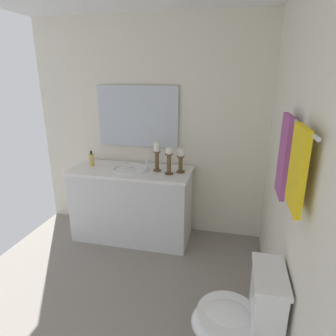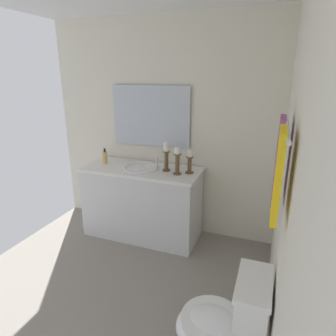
{
  "view_description": "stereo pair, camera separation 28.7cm",
  "coord_description": "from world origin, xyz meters",
  "px_view_note": "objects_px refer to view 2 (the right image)",
  "views": [
    {
      "loc": [
        1.77,
        0.97,
        1.83
      ],
      "look_at": [
        -0.38,
        0.47,
        1.12
      ],
      "focal_mm": 30.92,
      "sensor_mm": 36.0,
      "label": 1
    },
    {
      "loc": [
        1.69,
        1.24,
        1.83
      ],
      "look_at": [
        -0.38,
        0.47,
        1.12
      ],
      "focal_mm": 30.92,
      "sensor_mm": 36.0,
      "label": 2
    }
  ],
  "objects_px": {
    "towel_bar": "(287,126)",
    "towel_center": "(278,174)",
    "vanity_cabinet": "(142,202)",
    "candle_holder_mid": "(166,155)",
    "towel_near_vanity": "(278,160)",
    "candle_holder_short": "(177,160)",
    "sink_basin": "(141,171)",
    "candle_holder_tall": "(190,161)",
    "toilet": "(223,327)",
    "soap_bottle": "(105,157)",
    "mirror": "(151,116)"
  },
  "relations": [
    {
      "from": "towel_bar",
      "to": "towel_center",
      "type": "relative_size",
      "value": 1.99
    },
    {
      "from": "vanity_cabinet",
      "to": "towel_center",
      "type": "relative_size",
      "value": 3.23
    },
    {
      "from": "candle_holder_mid",
      "to": "towel_near_vanity",
      "type": "distance_m",
      "value": 1.55
    },
    {
      "from": "towel_bar",
      "to": "candle_holder_short",
      "type": "bearing_deg",
      "value": -140.16
    },
    {
      "from": "towel_bar",
      "to": "vanity_cabinet",
      "type": "bearing_deg",
      "value": -130.73
    },
    {
      "from": "vanity_cabinet",
      "to": "candle_holder_mid",
      "type": "bearing_deg",
      "value": 93.79
    },
    {
      "from": "candle_holder_mid",
      "to": "towel_near_vanity",
      "type": "height_order",
      "value": "towel_near_vanity"
    },
    {
      "from": "towel_center",
      "to": "vanity_cabinet",
      "type": "bearing_deg",
      "value": -135.58
    },
    {
      "from": "vanity_cabinet",
      "to": "sink_basin",
      "type": "xyz_separation_m",
      "value": [
        -0.0,
        0.0,
        0.38
      ]
    },
    {
      "from": "towel_near_vanity",
      "to": "candle_holder_tall",
      "type": "bearing_deg",
      "value": -140.91
    },
    {
      "from": "vanity_cabinet",
      "to": "towel_bar",
      "type": "bearing_deg",
      "value": 49.27
    },
    {
      "from": "vanity_cabinet",
      "to": "toilet",
      "type": "relative_size",
      "value": 1.8
    },
    {
      "from": "towel_near_vanity",
      "to": "towel_center",
      "type": "height_order",
      "value": "same"
    },
    {
      "from": "towel_center",
      "to": "towel_near_vanity",
      "type": "bearing_deg",
      "value": 180.0
    },
    {
      "from": "vanity_cabinet",
      "to": "soap_bottle",
      "type": "height_order",
      "value": "soap_bottle"
    },
    {
      "from": "candle_holder_mid",
      "to": "towel_bar",
      "type": "bearing_deg",
      "value": 42.16
    },
    {
      "from": "toilet",
      "to": "towel_near_vanity",
      "type": "xyz_separation_m",
      "value": [
        -0.37,
        0.2,
        0.98
      ]
    },
    {
      "from": "soap_bottle",
      "to": "towel_near_vanity",
      "type": "distance_m",
      "value": 2.19
    },
    {
      "from": "sink_basin",
      "to": "toilet",
      "type": "relative_size",
      "value": 0.54
    },
    {
      "from": "towel_near_vanity",
      "to": "candle_holder_mid",
      "type": "bearing_deg",
      "value": -133.06
    },
    {
      "from": "soap_bottle",
      "to": "towel_near_vanity",
      "type": "bearing_deg",
      "value": 61.17
    },
    {
      "from": "mirror",
      "to": "toilet",
      "type": "bearing_deg",
      "value": 35.77
    },
    {
      "from": "toilet",
      "to": "mirror",
      "type": "bearing_deg",
      "value": -144.23
    },
    {
      "from": "vanity_cabinet",
      "to": "sink_basin",
      "type": "distance_m",
      "value": 0.38
    },
    {
      "from": "towel_center",
      "to": "candle_holder_short",
      "type": "bearing_deg",
      "value": -145.2
    },
    {
      "from": "candle_holder_tall",
      "to": "candle_holder_short",
      "type": "relative_size",
      "value": 0.89
    },
    {
      "from": "vanity_cabinet",
      "to": "sink_basin",
      "type": "bearing_deg",
      "value": 90.0
    },
    {
      "from": "towel_center",
      "to": "toilet",
      "type": "bearing_deg",
      "value": -103.52
    },
    {
      "from": "candle_holder_mid",
      "to": "candle_holder_short",
      "type": "bearing_deg",
      "value": 63.72
    },
    {
      "from": "candle_holder_tall",
      "to": "candle_holder_mid",
      "type": "height_order",
      "value": "candle_holder_mid"
    },
    {
      "from": "vanity_cabinet",
      "to": "towel_near_vanity",
      "type": "distance_m",
      "value": 1.96
    },
    {
      "from": "candle_holder_short",
      "to": "towel_near_vanity",
      "type": "height_order",
      "value": "towel_near_vanity"
    },
    {
      "from": "towel_center",
      "to": "sink_basin",
      "type": "bearing_deg",
      "value": -135.6
    },
    {
      "from": "sink_basin",
      "to": "soap_bottle",
      "type": "xyz_separation_m",
      "value": [
        -0.02,
        -0.48,
        0.11
      ]
    },
    {
      "from": "towel_bar",
      "to": "candle_holder_mid",
      "type": "bearing_deg",
      "value": -137.84
    },
    {
      "from": "candle_holder_short",
      "to": "candle_holder_tall",
      "type": "bearing_deg",
      "value": 127.15
    },
    {
      "from": "sink_basin",
      "to": "candle_holder_short",
      "type": "height_order",
      "value": "candle_holder_short"
    },
    {
      "from": "candle_holder_tall",
      "to": "toilet",
      "type": "distance_m",
      "value": 1.66
    },
    {
      "from": "towel_bar",
      "to": "mirror",
      "type": "bearing_deg",
      "value": -136.63
    },
    {
      "from": "sink_basin",
      "to": "towel_near_vanity",
      "type": "distance_m",
      "value": 1.81
    },
    {
      "from": "toilet",
      "to": "towel_near_vanity",
      "type": "height_order",
      "value": "towel_near_vanity"
    },
    {
      "from": "candle_holder_mid",
      "to": "towel_near_vanity",
      "type": "relative_size",
      "value": 0.62
    },
    {
      "from": "mirror",
      "to": "towel_center",
      "type": "bearing_deg",
      "value": 39.33
    },
    {
      "from": "candle_holder_short",
      "to": "toilet",
      "type": "distance_m",
      "value": 1.64
    },
    {
      "from": "candle_holder_tall",
      "to": "towel_bar",
      "type": "relative_size",
      "value": 0.31
    },
    {
      "from": "candle_holder_tall",
      "to": "towel_bar",
      "type": "bearing_deg",
      "value": 34.68
    },
    {
      "from": "candle_holder_mid",
      "to": "toilet",
      "type": "xyz_separation_m",
      "value": [
        1.4,
        0.9,
        -0.64
      ]
    },
    {
      "from": "candle_holder_mid",
      "to": "soap_bottle",
      "type": "relative_size",
      "value": 1.78
    },
    {
      "from": "sink_basin",
      "to": "candle_holder_tall",
      "type": "height_order",
      "value": "candle_holder_tall"
    },
    {
      "from": "candle_holder_mid",
      "to": "towel_bar",
      "type": "xyz_separation_m",
      "value": [
        1.24,
        1.12,
        0.58
      ]
    }
  ]
}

